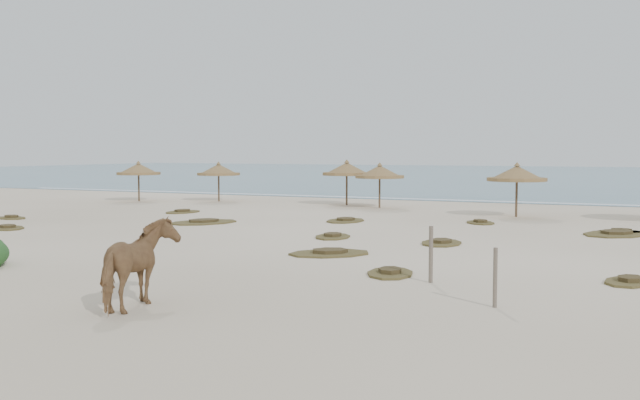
# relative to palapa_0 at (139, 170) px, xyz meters

# --- Properties ---
(ground) EXTENTS (160.00, 160.00, 0.00)m
(ground) POSITION_rel_palapa_0_xyz_m (18.10, -17.51, -1.91)
(ground) COLOR beige
(ground) RESTS_ON ground
(ocean) EXTENTS (200.00, 100.00, 0.01)m
(ocean) POSITION_rel_palapa_0_xyz_m (18.10, 57.49, -1.91)
(ocean) COLOR #265B74
(ocean) RESTS_ON ground
(foam_line) EXTENTS (70.00, 0.60, 0.01)m
(foam_line) POSITION_rel_palapa_0_xyz_m (18.10, 8.49, -1.91)
(foam_line) COLOR white
(foam_line) RESTS_ON ground
(palapa_0) EXTENTS (2.94, 2.94, 2.47)m
(palapa_0) POSITION_rel_palapa_0_xyz_m (0.00, 0.00, 0.00)
(palapa_0) COLOR brown
(palapa_0) RESTS_ON ground
(palapa_1) EXTENTS (3.37, 3.37, 2.42)m
(palapa_1) POSITION_rel_palapa_0_xyz_m (4.46, 1.96, -0.04)
(palapa_1) COLOR brown
(palapa_1) RESTS_ON ground
(palapa_2) EXTENTS (3.52, 3.52, 2.58)m
(palapa_2) POSITION_rel_palapa_0_xyz_m (12.67, 2.42, 0.09)
(palapa_2) COLOR brown
(palapa_2) RESTS_ON ground
(palapa_3) EXTENTS (3.29, 3.29, 2.45)m
(palapa_3) POSITION_rel_palapa_0_xyz_m (15.02, 1.34, -0.01)
(palapa_3) COLOR brown
(palapa_3) RESTS_ON ground
(palapa_4) EXTENTS (2.88, 2.88, 2.55)m
(palapa_4) POSITION_rel_palapa_0_xyz_m (22.58, -0.95, 0.06)
(palapa_4) COLOR brown
(palapa_4) RESTS_ON ground
(horse) EXTENTS (1.35, 2.20, 1.73)m
(horse) POSITION_rel_palapa_0_xyz_m (19.07, -23.64, -1.05)
(horse) COLOR #997345
(horse) RESTS_ON ground
(fence_post_near) EXTENTS (0.13, 0.13, 1.33)m
(fence_post_near) POSITION_rel_palapa_0_xyz_m (23.50, -18.63, -1.25)
(fence_post_near) COLOR #6B5E50
(fence_post_near) RESTS_ON ground
(fence_post_far) EXTENTS (0.10, 0.10, 1.18)m
(fence_post_far) POSITION_rel_palapa_0_xyz_m (25.37, -20.65, -1.32)
(fence_post_far) COLOR #6B5E50
(fence_post_far) RESTS_ON ground
(scrub_0) EXTENTS (2.24, 2.07, 0.16)m
(scrub_0) POSITION_rel_palapa_0_xyz_m (5.19, -14.44, -1.86)
(scrub_0) COLOR brown
(scrub_0) RESTS_ON ground
(scrub_1) EXTENTS (3.21, 3.61, 0.16)m
(scrub_1) POSITION_rel_palapa_0_xyz_m (10.95, -9.34, -1.86)
(scrub_1) COLOR brown
(scrub_1) RESTS_ON ground
(scrub_2) EXTENTS (1.61, 2.11, 0.16)m
(scrub_2) POSITION_rel_palapa_0_xyz_m (17.97, -11.69, -1.86)
(scrub_2) COLOR brown
(scrub_2) RESTS_ON ground
(scrub_3) EXTENTS (1.49, 2.12, 0.16)m
(scrub_3) POSITION_rel_palapa_0_xyz_m (21.93, -11.77, -1.86)
(scrub_3) COLOR brown
(scrub_3) RESTS_ON ground
(scrub_4) EXTENTS (1.48, 1.88, 0.16)m
(scrub_4) POSITION_rel_palapa_0_xyz_m (27.74, -16.75, -1.86)
(scrub_4) COLOR brown
(scrub_4) RESTS_ON ground
(scrub_5) EXTENTS (3.21, 3.56, 0.16)m
(scrub_5) POSITION_rel_palapa_0_xyz_m (27.10, -6.60, -1.86)
(scrub_5) COLOR brown
(scrub_5) RESTS_ON ground
(scrub_6) EXTENTS (1.58, 2.20, 0.16)m
(scrub_6) POSITION_rel_palapa_0_xyz_m (7.14, -5.51, -1.86)
(scrub_6) COLOR brown
(scrub_6) RESTS_ON ground
(scrub_7) EXTENTS (1.80, 2.06, 0.16)m
(scrub_7) POSITION_rel_palapa_0_xyz_m (21.68, -4.59, -1.86)
(scrub_7) COLOR brown
(scrub_7) RESTS_ON ground
(scrub_8) EXTENTS (1.92, 1.52, 0.16)m
(scrub_8) POSITION_rel_palapa_0_xyz_m (1.94, -11.34, -1.86)
(scrub_8) COLOR brown
(scrub_8) RESTS_ON ground
(scrub_9) EXTENTS (2.95, 2.84, 0.16)m
(scrub_9) POSITION_rel_palapa_0_xyz_m (19.52, -15.48, -1.86)
(scrub_9) COLOR brown
(scrub_9) RESTS_ON ground
(scrub_10) EXTENTS (1.83, 1.36, 0.16)m
(scrub_10) POSITION_rel_palapa_0_xyz_m (27.22, -5.83, -1.86)
(scrub_10) COLOR brown
(scrub_10) RESTS_ON ground
(scrub_12) EXTENTS (1.52, 1.98, 0.16)m
(scrub_12) POSITION_rel_palapa_0_xyz_m (22.29, -18.00, -1.86)
(scrub_12) COLOR brown
(scrub_12) RESTS_ON ground
(scrub_13) EXTENTS (1.54, 2.35, 0.16)m
(scrub_13) POSITION_rel_palapa_0_xyz_m (16.18, -6.19, -1.86)
(scrub_13) COLOR brown
(scrub_13) RESTS_ON ground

